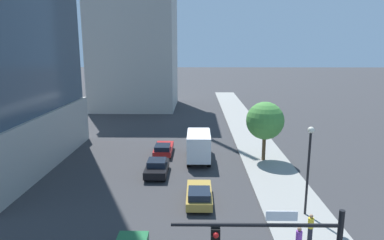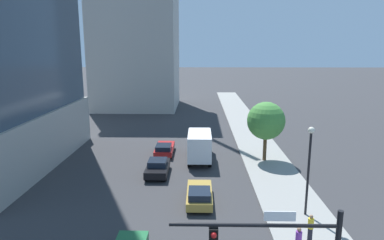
{
  "view_description": "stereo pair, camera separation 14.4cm",
  "coord_description": "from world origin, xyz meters",
  "px_view_note": "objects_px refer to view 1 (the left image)",
  "views": [
    {
      "loc": [
        1.73,
        -7.59,
        11.33
      ],
      "look_at": [
        1.41,
        13.12,
        6.96
      ],
      "focal_mm": 31.98,
      "sensor_mm": 36.0,
      "label": 1
    },
    {
      "loc": [
        1.87,
        -7.59,
        11.33
      ],
      "look_at": [
        1.41,
        13.12,
        6.96
      ],
      "focal_mm": 31.98,
      "sensor_mm": 36.0,
      "label": 2
    }
  ],
  "objects_px": {
    "car_red": "(163,149)",
    "pedestrian_yellow_shirt": "(310,227)",
    "street_lamp": "(309,158)",
    "street_tree": "(265,121)",
    "car_black": "(157,167)",
    "box_truck": "(199,144)",
    "car_gold": "(199,195)",
    "construction_building": "(135,22)"
  },
  "relations": [
    {
      "from": "car_red",
      "to": "pedestrian_yellow_shirt",
      "type": "relative_size",
      "value": 2.73
    },
    {
      "from": "street_lamp",
      "to": "street_tree",
      "type": "bearing_deg",
      "value": 93.27
    },
    {
      "from": "car_black",
      "to": "box_truck",
      "type": "xyz_separation_m",
      "value": [
        3.81,
        4.25,
        1.02
      ]
    },
    {
      "from": "car_gold",
      "to": "pedestrian_yellow_shirt",
      "type": "bearing_deg",
      "value": -38.53
    },
    {
      "from": "car_black",
      "to": "car_gold",
      "type": "xyz_separation_m",
      "value": [
        3.81,
        -5.77,
        -0.05
      ]
    },
    {
      "from": "car_gold",
      "to": "construction_building",
      "type": "bearing_deg",
      "value": 105.68
    },
    {
      "from": "street_lamp",
      "to": "box_truck",
      "type": "bearing_deg",
      "value": 121.49
    },
    {
      "from": "construction_building",
      "to": "car_black",
      "type": "distance_m",
      "value": 40.68
    },
    {
      "from": "street_tree",
      "to": "pedestrian_yellow_shirt",
      "type": "relative_size",
      "value": 3.57
    },
    {
      "from": "car_red",
      "to": "car_black",
      "type": "bearing_deg",
      "value": -90.0
    },
    {
      "from": "car_black",
      "to": "car_red",
      "type": "xyz_separation_m",
      "value": [
        0.0,
        6.07,
        -0.07
      ]
    },
    {
      "from": "street_tree",
      "to": "pedestrian_yellow_shirt",
      "type": "distance_m",
      "value": 15.3
    },
    {
      "from": "construction_building",
      "to": "car_red",
      "type": "xyz_separation_m",
      "value": [
        8.14,
        -30.74,
        -15.37
      ]
    },
    {
      "from": "car_gold",
      "to": "street_lamp",
      "type": "bearing_deg",
      "value": -14.35
    },
    {
      "from": "car_black",
      "to": "street_lamp",
      "type": "bearing_deg",
      "value": -34.53
    },
    {
      "from": "street_tree",
      "to": "car_gold",
      "type": "xyz_separation_m",
      "value": [
        -6.61,
        -9.76,
        -3.55
      ]
    },
    {
      "from": "car_gold",
      "to": "car_red",
      "type": "bearing_deg",
      "value": 107.85
    },
    {
      "from": "street_tree",
      "to": "box_truck",
      "type": "height_order",
      "value": "street_tree"
    },
    {
      "from": "car_black",
      "to": "car_gold",
      "type": "bearing_deg",
      "value": -56.54
    },
    {
      "from": "car_gold",
      "to": "pedestrian_yellow_shirt",
      "type": "height_order",
      "value": "pedestrian_yellow_shirt"
    },
    {
      "from": "street_lamp",
      "to": "street_tree",
      "type": "height_order",
      "value": "street_lamp"
    },
    {
      "from": "street_tree",
      "to": "car_red",
      "type": "xyz_separation_m",
      "value": [
        -10.42,
        2.07,
        -3.57
      ]
    },
    {
      "from": "box_truck",
      "to": "pedestrian_yellow_shirt",
      "type": "distance_m",
      "value": 16.57
    },
    {
      "from": "street_tree",
      "to": "car_black",
      "type": "relative_size",
      "value": 1.4
    },
    {
      "from": "street_tree",
      "to": "box_truck",
      "type": "bearing_deg",
      "value": 177.83
    },
    {
      "from": "street_lamp",
      "to": "construction_building",
      "type": "bearing_deg",
      "value": 113.39
    },
    {
      "from": "street_tree",
      "to": "car_red",
      "type": "bearing_deg",
      "value": 168.76
    },
    {
      "from": "car_gold",
      "to": "box_truck",
      "type": "distance_m",
      "value": 10.07
    },
    {
      "from": "car_gold",
      "to": "box_truck",
      "type": "bearing_deg",
      "value": 90.0
    },
    {
      "from": "car_red",
      "to": "box_truck",
      "type": "distance_m",
      "value": 4.36
    },
    {
      "from": "car_red",
      "to": "street_lamp",
      "type": "bearing_deg",
      "value": -51.01
    },
    {
      "from": "construction_building",
      "to": "box_truck",
      "type": "height_order",
      "value": "construction_building"
    },
    {
      "from": "pedestrian_yellow_shirt",
      "to": "construction_building",
      "type": "bearing_deg",
      "value": 111.14
    },
    {
      "from": "construction_building",
      "to": "street_lamp",
      "type": "distance_m",
      "value": 49.85
    },
    {
      "from": "car_gold",
      "to": "pedestrian_yellow_shirt",
      "type": "xyz_separation_m",
      "value": [
        6.53,
        -5.19,
        0.33
      ]
    },
    {
      "from": "car_black",
      "to": "car_gold",
      "type": "height_order",
      "value": "car_black"
    },
    {
      "from": "street_tree",
      "to": "car_black",
      "type": "bearing_deg",
      "value": -159.01
    },
    {
      "from": "street_tree",
      "to": "car_red",
      "type": "relative_size",
      "value": 1.31
    },
    {
      "from": "box_truck",
      "to": "pedestrian_yellow_shirt",
      "type": "bearing_deg",
      "value": -66.78
    },
    {
      "from": "car_red",
      "to": "box_truck",
      "type": "xyz_separation_m",
      "value": [
        3.81,
        -1.82,
        1.08
      ]
    },
    {
      "from": "street_tree",
      "to": "car_gold",
      "type": "bearing_deg",
      "value": -124.09
    },
    {
      "from": "street_lamp",
      "to": "car_black",
      "type": "distance_m",
      "value": 13.89
    }
  ]
}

